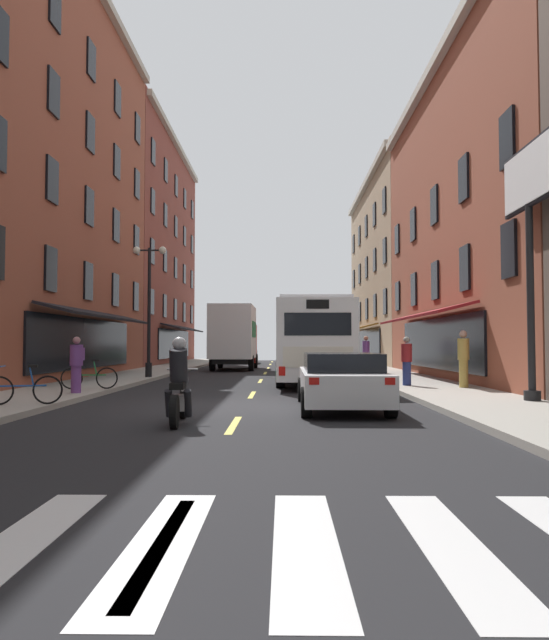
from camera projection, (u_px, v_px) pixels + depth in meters
ground_plane at (246, 407)px, 14.43m from camera, size 34.80×80.00×0.10m
lane_centre_dashes at (245, 406)px, 14.18m from camera, size 0.14×73.90×0.01m
crosswalk_near at (162, 543)px, 4.44m from camera, size 7.10×2.80×0.01m
sidewalk_left at (10, 402)px, 14.52m from camera, size 3.00×80.00×0.14m
sidewalk_right at (484, 403)px, 14.35m from camera, size 3.00×80.00×0.14m
billboard_sign at (529, 206)px, 14.44m from camera, size 0.40×2.83×6.36m
transit_bus at (310, 341)px, 23.41m from camera, size 2.71×11.28×3.11m
box_truck at (234, 337)px, 34.42m from camera, size 2.53×6.71×3.72m
sedan_near at (244, 354)px, 45.81m from camera, size 2.01×4.51×1.42m
sedan_mid at (341, 380)px, 13.65m from camera, size 1.99×4.80×1.31m
motorcycle_rider at (179, 387)px, 11.12m from camera, size 0.62×2.07×1.66m
bicycle_near at (89, 377)px, 17.90m from camera, size 1.70×0.48×0.91m
bicycle_mid at (24, 389)px, 13.26m from camera, size 1.68×0.56×0.91m
pedestrian_near at (77, 363)px, 16.50m from camera, size 0.36×0.50×1.60m
pedestrian_mid at (407, 360)px, 19.49m from camera, size 0.36×0.36×1.63m
pedestrian_far at (463, 358)px, 18.53m from camera, size 0.36×0.36×1.82m
pedestrian_rear at (366, 353)px, 29.85m from camera, size 0.36×0.36×1.80m
street_lamp_twin at (149, 305)px, 24.52m from camera, size 1.42×0.32×5.52m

